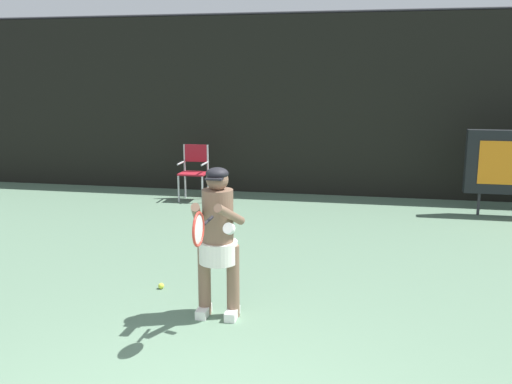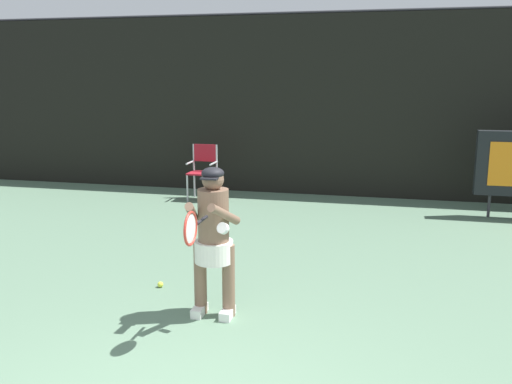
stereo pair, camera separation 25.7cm
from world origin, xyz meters
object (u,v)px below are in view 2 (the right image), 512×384
object	(u,v)px
umpire_chair	(203,168)
water_bottle	(223,199)
tennis_player	(213,235)
tennis_ball_loose	(160,284)
tennis_racket	(191,228)

from	to	relation	value
umpire_chair	water_bottle	distance (m)	0.83
umpire_chair	tennis_player	size ratio (longest dim) A/B	0.70
water_bottle	tennis_ball_loose	xyz separation A→B (m)	(0.52, -4.23, -0.09)
tennis_racket	tennis_ball_loose	world-z (taller)	tennis_racket
umpire_chair	tennis_ball_loose	world-z (taller)	umpire_chair
umpire_chair	tennis_racket	world-z (taller)	tennis_racket
tennis_ball_loose	umpire_chair	bearing A→B (deg)	102.63
tennis_racket	tennis_ball_loose	size ratio (longest dim) A/B	8.85
tennis_racket	tennis_ball_loose	bearing A→B (deg)	106.13
tennis_player	umpire_chair	bearing A→B (deg)	109.81
water_bottle	tennis_player	bearing A→B (deg)	-74.17
water_bottle	tennis_racket	size ratio (longest dim) A/B	0.44
water_bottle	tennis_racket	xyz separation A→B (m)	(1.37, -5.45, 0.97)
tennis_ball_loose	water_bottle	bearing A→B (deg)	97.03
umpire_chair	tennis_racket	distance (m)	6.19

